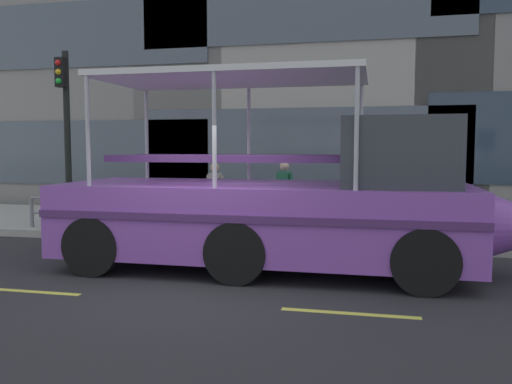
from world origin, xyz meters
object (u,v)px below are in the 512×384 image
(traffic_light_pole, at_px, (66,121))
(pedestrian_mid_left, at_px, (284,188))
(leaned_bicycle, at_px, (97,212))
(duck_tour_boat, at_px, (292,206))
(pedestrian_near_bow, at_px, (442,190))
(pedestrian_mid_right, at_px, (215,189))

(traffic_light_pole, distance_m, pedestrian_mid_left, 5.73)
(leaned_bicycle, xyz_separation_m, duck_tour_boat, (5.39, -2.81, 0.57))
(leaned_bicycle, distance_m, pedestrian_mid_left, 4.75)
(traffic_light_pole, xyz_separation_m, pedestrian_near_bow, (9.05, 0.44, -1.61))
(pedestrian_near_bow, bearing_deg, traffic_light_pole, -177.21)
(traffic_light_pole, height_order, pedestrian_near_bow, traffic_light_pole)
(traffic_light_pole, relative_size, duck_tour_boat, 0.49)
(leaned_bicycle, height_order, pedestrian_near_bow, pedestrian_near_bow)
(pedestrian_mid_left, bearing_deg, pedestrian_mid_right, -158.54)
(pedestrian_mid_left, bearing_deg, duck_tour_boat, -78.24)
(leaned_bicycle, height_order, pedestrian_mid_left, pedestrian_mid_left)
(leaned_bicycle, bearing_deg, duck_tour_boat, -27.52)
(traffic_light_pole, xyz_separation_m, pedestrian_mid_right, (3.84, 0.21, -1.67))
(traffic_light_pole, distance_m, leaned_bicycle, 2.39)
(duck_tour_boat, distance_m, pedestrian_mid_left, 3.70)
(traffic_light_pole, bearing_deg, pedestrian_mid_right, 3.09)
(duck_tour_boat, bearing_deg, pedestrian_mid_left, 101.76)
(traffic_light_pole, relative_size, pedestrian_near_bow, 2.56)
(duck_tour_boat, bearing_deg, pedestrian_near_bow, 48.43)
(pedestrian_mid_right, bearing_deg, pedestrian_mid_left, 21.46)
(pedestrian_mid_right, bearing_deg, traffic_light_pole, -176.91)
(traffic_light_pole, bearing_deg, duck_tour_boat, -24.35)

